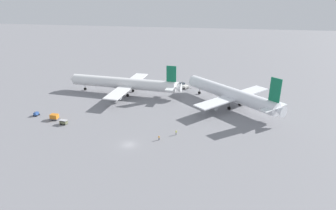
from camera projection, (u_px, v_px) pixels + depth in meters
ground_plane at (129, 145)px, 93.09m from camera, size 600.00×600.00×0.00m
airliner_at_gate_left at (124, 83)px, 136.23m from camera, size 56.05×39.97×14.95m
airliner_being_pushed at (230, 94)px, 122.08m from camera, size 41.38×38.95×16.96m
pushback_tug at (183, 86)px, 145.90m from camera, size 7.11×6.91×2.75m
gse_baggage_cart_near_cluster at (64, 122)px, 106.69m from camera, size 2.93×1.95×1.71m
gse_gpu_cart_small at (36, 114)px, 113.97m from camera, size 1.91×2.33×1.90m
gse_container_dolly_flat at (54, 117)px, 110.45m from camera, size 3.27×2.31×2.15m
ground_crew_marshaller_foreground at (176, 132)px, 99.00m from camera, size 0.36×0.36×1.74m
ground_crew_wing_walker_right at (159, 138)px, 95.64m from camera, size 0.48×0.36×1.65m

